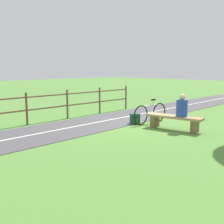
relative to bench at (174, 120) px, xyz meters
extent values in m
plane|color=#548438|center=(1.77, 0.01, -0.35)|extent=(80.00, 80.00, 0.00)
cube|color=#4C494C|center=(2.82, 4.01, -0.34)|extent=(2.74, 36.01, 0.02)
cube|color=silver|center=(2.82, 4.01, -0.33)|extent=(0.24, 32.00, 0.00)
cube|color=#A88456|center=(0.00, 0.00, 0.11)|extent=(2.01, 0.71, 0.08)
cube|color=brown|center=(-0.73, -0.09, -0.14)|extent=(0.21, 0.44, 0.41)
cube|color=brown|center=(0.73, 0.09, -0.14)|extent=(0.21, 0.44, 0.41)
cylinder|color=#2847B7|center=(-0.26, -0.03, 0.43)|extent=(0.42, 0.42, 0.57)
sphere|color=beige|center=(-0.26, -0.03, 0.81)|extent=(0.20, 0.20, 0.20)
torus|color=black|center=(1.30, 0.18, 0.03)|extent=(0.10, 0.75, 0.75)
torus|color=black|center=(1.22, -0.90, 0.03)|extent=(0.10, 0.75, 0.75)
cylinder|color=silver|center=(1.26, -0.36, 0.35)|extent=(0.11, 0.92, 0.04)
cylinder|color=silver|center=(1.27, -0.20, 0.19)|extent=(0.09, 0.67, 0.35)
cylinder|color=silver|center=(1.25, -0.52, 0.45)|extent=(0.03, 0.03, 0.20)
cube|color=black|center=(1.25, -0.52, 0.56)|extent=(0.10, 0.21, 0.05)
cube|color=#1E4C2D|center=(1.62, 0.13, -0.15)|extent=(0.38, 0.41, 0.39)
cube|color=#245B37|center=(1.50, 0.20, -0.21)|extent=(0.15, 0.22, 0.18)
cylinder|color=brown|center=(4.43, -2.60, 0.26)|extent=(0.08, 0.08, 1.22)
cylinder|color=brown|center=(4.44, -0.72, 0.26)|extent=(0.08, 0.08, 1.22)
cylinder|color=brown|center=(4.45, 1.16, 0.26)|extent=(0.08, 0.08, 1.22)
cylinder|color=brown|center=(4.46, 3.05, 0.26)|extent=(0.08, 0.08, 1.22)
cylinder|color=brown|center=(4.46, 2.11, 0.69)|extent=(0.11, 9.41, 0.06)
cylinder|color=brown|center=(4.46, 2.11, 0.20)|extent=(0.11, 9.41, 0.06)
camera|label=1|loc=(-4.87, 8.19, 1.75)|focal=44.10mm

